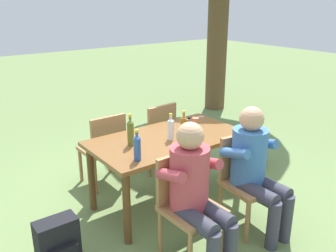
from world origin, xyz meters
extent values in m
plane|color=#6B844C|center=(0.00, 0.00, 0.00)|extent=(24.00, 24.00, 0.00)
cube|color=brown|center=(0.00, 0.00, 0.72)|extent=(1.57, 0.86, 0.04)
cylinder|color=brown|center=(-0.70, -0.35, 0.35)|extent=(0.07, 0.07, 0.70)
cylinder|color=brown|center=(0.70, -0.35, 0.35)|extent=(0.07, 0.07, 0.70)
cylinder|color=brown|center=(-0.70, 0.35, 0.35)|extent=(0.07, 0.07, 0.70)
cylinder|color=brown|center=(0.70, 0.35, 0.35)|extent=(0.07, 0.07, 0.70)
cube|color=#A37547|center=(-0.35, -0.81, 0.43)|extent=(0.45, 0.45, 0.04)
cube|color=#A37547|center=(-0.36, -0.61, 0.66)|extent=(0.42, 0.05, 0.42)
cylinder|color=#A37547|center=(-0.16, -0.99, 0.21)|extent=(0.04, 0.04, 0.41)
cylinder|color=#A37547|center=(-0.55, -0.62, 0.21)|extent=(0.04, 0.04, 0.41)
cylinder|color=#A37547|center=(-0.17, -0.61, 0.21)|extent=(0.04, 0.04, 0.41)
cube|color=#A37547|center=(0.35, -0.81, 0.43)|extent=(0.49, 0.49, 0.04)
cube|color=#A37547|center=(0.38, -0.61, 0.66)|extent=(0.42, 0.09, 0.42)
cylinder|color=#A37547|center=(0.14, -0.97, 0.21)|extent=(0.04, 0.04, 0.41)
cylinder|color=#A37547|center=(0.52, -1.02, 0.21)|extent=(0.04, 0.04, 0.41)
cylinder|color=#A37547|center=(0.19, -0.60, 0.21)|extent=(0.04, 0.04, 0.41)
cylinder|color=#A37547|center=(0.56, -0.64, 0.21)|extent=(0.04, 0.04, 0.41)
cube|color=#A37547|center=(-0.35, 0.81, 0.43)|extent=(0.45, 0.45, 0.04)
cube|color=#A37547|center=(-0.35, 0.61, 0.66)|extent=(0.42, 0.04, 0.42)
cylinder|color=#A37547|center=(-0.17, 1.00, 0.21)|extent=(0.04, 0.04, 0.41)
cylinder|color=#A37547|center=(-0.55, 1.00, 0.21)|extent=(0.04, 0.04, 0.41)
cylinder|color=#A37547|center=(-0.16, 0.62, 0.21)|extent=(0.04, 0.04, 0.41)
cylinder|color=#A37547|center=(-0.54, 0.62, 0.21)|extent=(0.04, 0.04, 0.41)
cube|color=#A37547|center=(0.35, 0.81, 0.43)|extent=(0.47, 0.47, 0.04)
cube|color=#A37547|center=(0.37, 0.61, 0.66)|extent=(0.42, 0.07, 0.42)
cylinder|color=#A37547|center=(0.53, 1.01, 0.21)|extent=(0.04, 0.04, 0.41)
cylinder|color=#A37547|center=(0.15, 0.98, 0.21)|extent=(0.04, 0.04, 0.41)
cylinder|color=#A37547|center=(0.56, 0.63, 0.21)|extent=(0.04, 0.04, 0.41)
cylinder|color=#A37547|center=(0.18, 0.60, 0.21)|extent=(0.04, 0.04, 0.41)
cylinder|color=#B7424C|center=(-0.35, -0.76, 0.71)|extent=(0.32, 0.32, 0.52)
sphere|color=tan|center=(-0.35, -0.76, 1.07)|extent=(0.22, 0.22, 0.22)
cylinder|color=#383847|center=(-0.44, -0.96, 0.45)|extent=(0.14, 0.40, 0.14)
cylinder|color=#B7424C|center=(-0.54, -0.76, 0.79)|extent=(0.09, 0.31, 0.16)
cylinder|color=#383847|center=(-0.26, -0.96, 0.45)|extent=(0.14, 0.40, 0.14)
cylinder|color=#383847|center=(-0.26, -1.16, 0.23)|extent=(0.11, 0.11, 0.45)
cylinder|color=#B7424C|center=(-0.16, -0.76, 0.79)|extent=(0.09, 0.31, 0.16)
cylinder|color=#3D70B2|center=(0.35, -0.76, 0.71)|extent=(0.32, 0.32, 0.52)
sphere|color=tan|center=(0.35, -0.76, 1.07)|extent=(0.22, 0.22, 0.22)
cylinder|color=#383847|center=(0.26, -0.96, 0.45)|extent=(0.14, 0.40, 0.14)
cylinder|color=#383847|center=(0.26, -1.16, 0.23)|extent=(0.11, 0.11, 0.45)
cylinder|color=#3D70B2|center=(0.16, -0.76, 0.79)|extent=(0.09, 0.31, 0.16)
cylinder|color=#383847|center=(0.44, -0.96, 0.45)|extent=(0.14, 0.40, 0.14)
cylinder|color=#383847|center=(0.44, -1.16, 0.23)|extent=(0.11, 0.11, 0.45)
cylinder|color=#3D70B2|center=(0.54, -0.76, 0.79)|extent=(0.09, 0.31, 0.16)
cylinder|color=#996019|center=(0.12, -0.10, 0.84)|extent=(0.06, 0.06, 0.20)
cone|color=#996019|center=(0.12, -0.10, 0.96)|extent=(0.06, 0.06, 0.03)
cylinder|color=#996019|center=(0.12, -0.10, 0.99)|extent=(0.03, 0.03, 0.03)
cylinder|color=yellow|center=(0.12, -0.10, 1.02)|extent=(0.03, 0.03, 0.02)
cylinder|color=white|center=(-0.02, -0.07, 0.84)|extent=(0.06, 0.06, 0.20)
cone|color=white|center=(-0.02, -0.07, 0.95)|extent=(0.06, 0.06, 0.03)
cylinder|color=white|center=(-0.02, -0.07, 0.98)|extent=(0.03, 0.03, 0.03)
cylinder|color=yellow|center=(-0.02, -0.07, 1.00)|extent=(0.03, 0.03, 0.02)
cylinder|color=#2D56A3|center=(-0.54, -0.29, 0.84)|extent=(0.06, 0.06, 0.20)
cone|color=#2D56A3|center=(-0.54, -0.29, 0.96)|extent=(0.06, 0.06, 0.03)
cylinder|color=#2D56A3|center=(-0.54, -0.29, 0.99)|extent=(0.03, 0.03, 0.03)
cylinder|color=yellow|center=(-0.54, -0.29, 1.01)|extent=(0.03, 0.03, 0.02)
cylinder|color=#566623|center=(-0.41, 0.04, 0.86)|extent=(0.06, 0.06, 0.23)
cone|color=#566623|center=(-0.41, 0.04, 0.98)|extent=(0.06, 0.06, 0.03)
cylinder|color=#566623|center=(-0.41, 0.04, 1.02)|extent=(0.03, 0.03, 0.03)
cylinder|color=yellow|center=(-0.41, 0.04, 1.04)|extent=(0.03, 0.03, 0.03)
cylinder|color=#B2B7BC|center=(0.30, 0.11, 0.79)|extent=(0.07, 0.07, 0.10)
cylinder|color=#BC6B47|center=(0.47, 0.12, 0.78)|extent=(0.08, 0.08, 0.08)
cube|color=silver|center=(0.66, 0.31, 0.75)|extent=(0.18, 0.06, 0.01)
cube|color=black|center=(0.55, 0.34, 0.75)|extent=(0.08, 0.04, 0.01)
cube|color=black|center=(1.39, 0.08, 0.21)|extent=(0.32, 0.14, 0.42)
cube|color=black|center=(1.39, -0.02, 0.13)|extent=(0.23, 0.06, 0.18)
cube|color=black|center=(-1.29, -0.23, 0.20)|extent=(0.34, 0.18, 0.40)
cylinder|color=brown|center=(2.88, 2.31, 1.46)|extent=(0.38, 0.38, 2.91)
camera|label=1|loc=(-2.06, -2.76, 2.07)|focal=39.12mm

